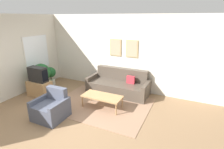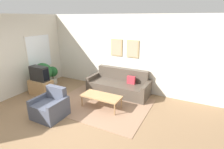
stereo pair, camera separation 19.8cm
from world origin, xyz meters
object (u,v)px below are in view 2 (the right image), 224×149
Objects in this scene: couch at (119,85)px; coffee_table at (101,97)px; potted_plant_tall at (43,73)px; armchair at (51,107)px; tv at (39,74)px.

couch is 1.20m from coffee_table.
coffee_table is 2.62m from potted_plant_tall.
potted_plant_tall reaches higher than coffee_table.
coffee_table is at bearing 50.91° from armchair.
potted_plant_tall is at bearing 175.49° from coffee_table.
armchair is 2.09m from potted_plant_tall.
tv reaches higher than armchair.
armchair is at bearing -33.16° from tv.
tv is (-2.34, -0.17, 0.42)m from coffee_table.
potted_plant_tall reaches higher than armchair.
tv reaches higher than potted_plant_tall.
couch is 2.73× the size of armchair.
couch is 2.47m from armchair.
potted_plant_tall is (-2.60, 0.21, 0.30)m from coffee_table.
coffee_table is 1.83× the size of tv.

